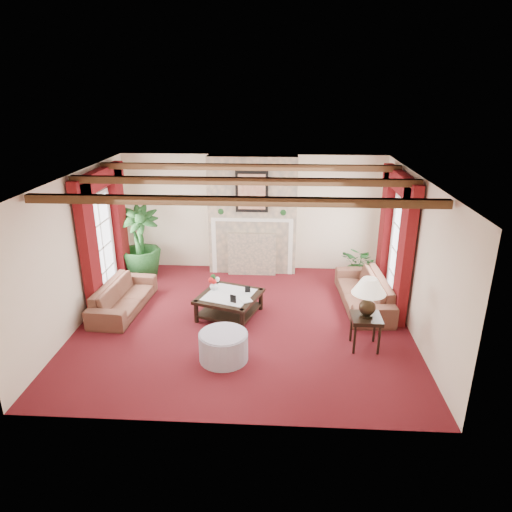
# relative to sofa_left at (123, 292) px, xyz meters

# --- Properties ---
(floor) EXTENTS (6.00, 6.00, 0.00)m
(floor) POSITION_rel_sofa_left_xyz_m (2.39, -0.37, -0.37)
(floor) COLOR #460C0D
(floor) RESTS_ON ground
(ceiling) EXTENTS (6.00, 6.00, 0.00)m
(ceiling) POSITION_rel_sofa_left_xyz_m (2.39, -0.37, 2.33)
(ceiling) COLOR white
(ceiling) RESTS_ON floor
(back_wall) EXTENTS (6.00, 0.02, 2.70)m
(back_wall) POSITION_rel_sofa_left_xyz_m (2.39, 2.38, 0.98)
(back_wall) COLOR beige
(back_wall) RESTS_ON ground
(left_wall) EXTENTS (0.02, 5.50, 2.70)m
(left_wall) POSITION_rel_sofa_left_xyz_m (-0.61, -0.37, 0.98)
(left_wall) COLOR beige
(left_wall) RESTS_ON ground
(right_wall) EXTENTS (0.02, 5.50, 2.70)m
(right_wall) POSITION_rel_sofa_left_xyz_m (5.39, -0.37, 0.98)
(right_wall) COLOR beige
(right_wall) RESTS_ON ground
(ceiling_beams) EXTENTS (6.00, 3.00, 0.12)m
(ceiling_beams) POSITION_rel_sofa_left_xyz_m (2.39, -0.37, 2.27)
(ceiling_beams) COLOR #3A2412
(ceiling_beams) RESTS_ON ceiling
(fireplace) EXTENTS (2.00, 0.52, 2.70)m
(fireplace) POSITION_rel_sofa_left_xyz_m (2.39, 2.18, 2.33)
(fireplace) COLOR tan
(fireplace) RESTS_ON ground
(french_door_left) EXTENTS (0.10, 1.10, 2.16)m
(french_door_left) POSITION_rel_sofa_left_xyz_m (-0.58, 0.63, 1.76)
(french_door_left) COLOR white
(french_door_left) RESTS_ON ground
(french_door_right) EXTENTS (0.10, 1.10, 2.16)m
(french_door_right) POSITION_rel_sofa_left_xyz_m (5.36, 0.63, 1.76)
(french_door_right) COLOR white
(french_door_right) RESTS_ON ground
(curtains_left) EXTENTS (0.20, 2.40, 2.55)m
(curtains_left) POSITION_rel_sofa_left_xyz_m (-0.47, 0.63, 2.18)
(curtains_left) COLOR #530B0F
(curtains_left) RESTS_ON ground
(curtains_right) EXTENTS (0.20, 2.40, 2.55)m
(curtains_right) POSITION_rel_sofa_left_xyz_m (5.25, 0.63, 2.18)
(curtains_right) COLOR #530B0F
(curtains_right) RESTS_ON ground
(sofa_left) EXTENTS (1.95, 0.80, 0.73)m
(sofa_left) POSITION_rel_sofa_left_xyz_m (0.00, 0.00, 0.00)
(sofa_left) COLOR #3B1017
(sofa_left) RESTS_ON ground
(sofa_right) EXTENTS (2.13, 0.82, 0.81)m
(sofa_right) POSITION_rel_sofa_left_xyz_m (4.71, 0.46, 0.04)
(sofa_right) COLOR #3B1017
(sofa_right) RESTS_ON ground
(potted_palm) EXTENTS (1.81, 2.14, 0.92)m
(potted_palm) POSITION_rel_sofa_left_xyz_m (-0.12, 1.64, 0.09)
(potted_palm) COLOR black
(potted_palm) RESTS_ON ground
(small_plant) EXTENTS (1.68, 1.68, 0.69)m
(small_plant) POSITION_rel_sofa_left_xyz_m (4.80, 1.50, -0.02)
(small_plant) COLOR black
(small_plant) RESTS_ON ground
(coffee_table) EXTENTS (1.34, 1.34, 0.43)m
(coffee_table) POSITION_rel_sofa_left_xyz_m (2.09, -0.14, -0.15)
(coffee_table) COLOR black
(coffee_table) RESTS_ON ground
(side_table) EXTENTS (0.50, 0.50, 0.58)m
(side_table) POSITION_rel_sofa_left_xyz_m (4.47, -1.14, -0.08)
(side_table) COLOR black
(side_table) RESTS_ON ground
(ottoman) EXTENTS (0.79, 0.79, 0.46)m
(ottoman) POSITION_rel_sofa_left_xyz_m (2.17, -1.62, -0.14)
(ottoman) COLOR gray
(ottoman) RESTS_ON ground
(table_lamp) EXTENTS (0.55, 0.55, 0.70)m
(table_lamp) POSITION_rel_sofa_left_xyz_m (4.47, -1.14, 0.56)
(table_lamp) COLOR black
(table_lamp) RESTS_ON side_table
(flower_vase) EXTENTS (0.25, 0.26, 0.17)m
(flower_vase) POSITION_rel_sofa_left_xyz_m (1.78, 0.08, 0.15)
(flower_vase) COLOR silver
(flower_vase) RESTS_ON coffee_table
(book) EXTENTS (0.22, 0.18, 0.28)m
(book) POSITION_rel_sofa_left_xyz_m (2.33, -0.40, 0.20)
(book) COLOR black
(book) RESTS_ON coffee_table
(photo_frame_a) EXTENTS (0.12, 0.07, 0.16)m
(photo_frame_a) POSITION_rel_sofa_left_xyz_m (2.21, -0.47, 0.14)
(photo_frame_a) COLOR black
(photo_frame_a) RESTS_ON coffee_table
(photo_frame_b) EXTENTS (0.10, 0.02, 0.13)m
(photo_frame_b) POSITION_rel_sofa_left_xyz_m (2.44, -0.02, 0.13)
(photo_frame_b) COLOR black
(photo_frame_b) RESTS_ON coffee_table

